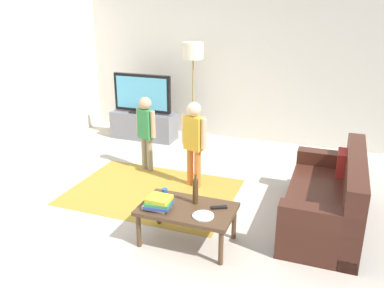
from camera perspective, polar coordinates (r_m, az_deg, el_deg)
The scene contains 15 objects.
ground at distance 5.20m, azimuth -2.33°, elevation -8.87°, with size 7.80×7.80×0.00m, color beige.
wall_back at distance 7.51m, azimuth 6.50°, elevation 10.90°, with size 6.00×0.12×2.70m, color silver.
area_rug at distance 5.61m, azimuth -5.62°, elevation -6.66°, with size 2.20×1.60×0.01m, color #B28C33.
tv_stand at distance 7.66m, azimuth -6.73°, elevation 2.57°, with size 1.20×0.44×0.50m.
tv at distance 7.49m, azimuth -6.98°, elevation 6.95°, with size 1.10×0.28×0.71m.
couch at distance 4.98m, azimuth 18.85°, elevation -7.62°, with size 0.80×1.80×0.86m.
floor_lamp at distance 7.16m, azimuth 0.15°, elevation 12.16°, with size 0.36×0.36×1.78m.
child_near_tv at distance 6.08m, azimuth -6.45°, elevation 2.37°, with size 0.36×0.22×1.14m.
child_center at distance 5.50m, azimuth 0.27°, elevation 1.02°, with size 0.39×0.22×1.20m.
coffee_table at distance 4.35m, azimuth -0.69°, elevation -9.43°, with size 1.00×0.60×0.42m.
book_stack at distance 4.29m, azimuth -4.73°, elevation -8.21°, with size 0.31×0.25×0.13m.
bottle at distance 4.34m, azimuth 0.49°, elevation -6.59°, with size 0.06×0.06×0.34m.
tv_remote at distance 4.31m, azimuth 3.80°, elevation -8.84°, with size 0.17×0.05×0.02m, color black.
soda_can at distance 4.48m, azimuth -3.84°, elevation -6.96°, with size 0.07×0.07×0.12m, color #2659B2.
plate at distance 4.16m, azimuth 1.58°, elevation -10.01°, with size 0.22×0.22×0.02m.
Camera 1 is at (1.78, -4.21, 2.49)m, focal length 38.13 mm.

